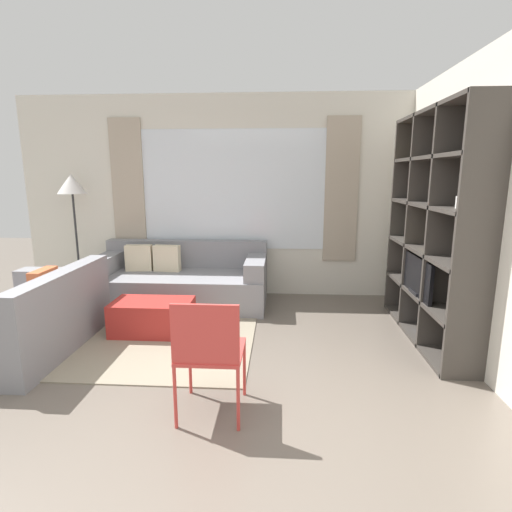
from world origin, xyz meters
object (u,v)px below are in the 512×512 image
Objects in this scene: floor_lamp at (72,190)px; folding_chair at (209,348)px; couch_main at (181,282)px; ottoman at (153,317)px; couch_side at (30,320)px; shelving_unit at (435,230)px.

folding_chair is (2.29, -2.70, -0.94)m from floor_lamp.
ottoman is at bearing -92.61° from couch_main.
couch_main reaches higher than ottoman.
floor_lamp reaches higher than couch_side.
folding_chair is at bearing -59.02° from ottoman.
shelving_unit is at bearing 98.45° from couch_side.
folding_chair is (-2.00, -1.56, -0.60)m from shelving_unit.
folding_chair is at bearing -71.65° from couch_main.
floor_lamp is at bearing -167.42° from couch_side.
couch_side is 1.91× the size of ottoman.
ottoman is at bearing -177.73° from shelving_unit.
floor_lamp reaches higher than ottoman.
couch_side is at bearing -27.21° from folding_chair.
couch_main is 2.54× the size of folding_chair.
floor_lamp is at bearing -49.67° from folding_chair.
couch_side is 0.95× the size of floor_lamp.
folding_chair is at bearing 62.79° from couch_side.
shelving_unit is at bearing -17.98° from couch_main.
ottoman is 1.72m from folding_chair.
shelving_unit is 2.61m from folding_chair.
couch_main is 2.65× the size of ottoman.
ottoman is 0.96× the size of folding_chair.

